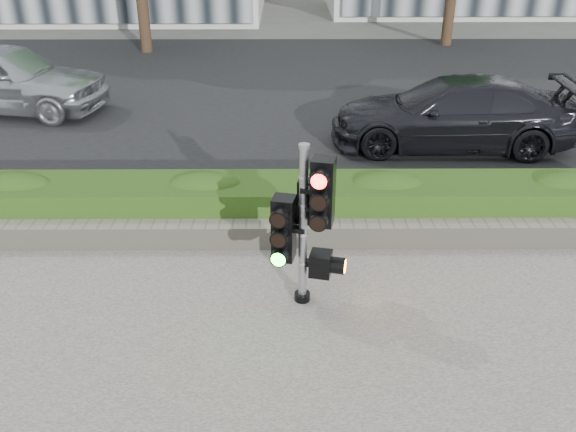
{
  "coord_description": "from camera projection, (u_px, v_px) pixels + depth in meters",
  "views": [
    {
      "loc": [
        -0.02,
        -5.64,
        4.4
      ],
      "look_at": [
        0.02,
        0.6,
        1.16
      ],
      "focal_mm": 38.0,
      "sensor_mm": 36.0,
      "label": 1
    }
  ],
  "objects": [
    {
      "name": "traffic_signal",
      "position": [
        306.0,
        218.0,
        7.01
      ],
      "size": [
        0.74,
        0.59,
        2.04
      ],
      "rotation": [
        0.0,
        0.0,
        -0.22
      ],
      "color": "black",
      "rests_on": "sidewalk"
    },
    {
      "name": "curb",
      "position": [
        286.0,
        204.0,
        9.8
      ],
      "size": [
        60.0,
        0.25,
        0.12
      ],
      "primitive_type": "cube",
      "color": "gray",
      "rests_on": "ground"
    },
    {
      "name": "stone_wall",
      "position": [
        286.0,
        234.0,
        8.63
      ],
      "size": [
        12.0,
        0.32,
        0.34
      ],
      "primitive_type": "cube",
      "color": "gray",
      "rests_on": "sidewalk"
    },
    {
      "name": "ground",
      "position": [
        287.0,
        329.0,
        7.04
      ],
      "size": [
        120.0,
        120.0,
        0.0
      ],
      "primitive_type": "plane",
      "color": "#51514C",
      "rests_on": "ground"
    },
    {
      "name": "hedge",
      "position": [
        286.0,
        203.0,
        9.13
      ],
      "size": [
        12.0,
        1.0,
        0.68
      ],
      "primitive_type": "cube",
      "color": "#477423",
      "rests_on": "sidewalk"
    },
    {
      "name": "road",
      "position": [
        285.0,
        90.0,
        15.91
      ],
      "size": [
        60.0,
        13.0,
        0.02
      ],
      "primitive_type": "cube",
      "color": "black",
      "rests_on": "ground"
    },
    {
      "name": "car_dark",
      "position": [
        452.0,
        113.0,
        11.92
      ],
      "size": [
        4.78,
        2.14,
        1.36
      ],
      "primitive_type": "imported",
      "rotation": [
        0.0,
        0.0,
        -1.62
      ],
      "color": "black",
      "rests_on": "road"
    },
    {
      "name": "car_silver",
      "position": [
        4.0,
        78.0,
        13.9
      ],
      "size": [
        4.86,
        2.6,
        1.57
      ],
      "primitive_type": "imported",
      "rotation": [
        0.0,
        0.0,
        1.4
      ],
      "color": "#ABAEB2",
      "rests_on": "road"
    }
  ]
}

